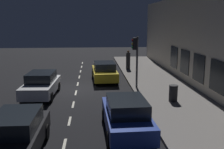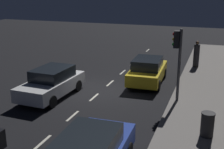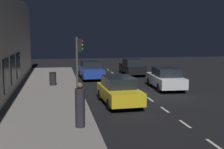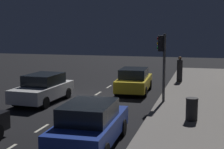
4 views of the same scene
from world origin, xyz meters
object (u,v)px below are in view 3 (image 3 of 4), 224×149
at_px(parked_car_3, 119,91).
at_px(pedestrian_0, 80,107).
at_px(traffic_light, 79,55).
at_px(trash_bin, 53,79).
at_px(parked_car_0, 166,78).
at_px(parked_car_1, 132,67).
at_px(parked_car_2, 91,70).

xyz_separation_m(parked_car_3, pedestrian_0, (2.57, 4.39, 0.23)).
bearing_deg(parked_car_3, traffic_light, -55.79).
xyz_separation_m(parked_car_3, trash_bin, (3.82, -6.31, -0.15)).
distance_m(traffic_light, parked_car_3, 3.97).
bearing_deg(parked_car_0, parked_car_1, 96.64).
relative_size(parked_car_1, trash_bin, 4.50).
bearing_deg(trash_bin, traffic_light, 116.22).
relative_size(traffic_light, parked_car_1, 0.83).
xyz_separation_m(parked_car_2, parked_car_3, (-0.49, 10.16, -0.00)).
xyz_separation_m(parked_car_1, parked_car_3, (3.81, 11.92, 0.00)).
xyz_separation_m(traffic_light, parked_car_3, (-2.09, 2.80, -1.87)).
distance_m(parked_car_3, trash_bin, 7.38).
distance_m(parked_car_1, pedestrian_0, 17.51).
height_order(parked_car_2, trash_bin, parked_car_2).
bearing_deg(pedestrian_0, parked_car_0, -109.12).
relative_size(pedestrian_0, trash_bin, 1.92).
bearing_deg(parked_car_3, pedestrian_0, 57.23).
distance_m(parked_car_2, parked_car_3, 10.17).
height_order(parked_car_1, trash_bin, parked_car_1).
relative_size(parked_car_0, parked_car_2, 0.97).
bearing_deg(parked_car_1, parked_car_2, -157.10).
bearing_deg(parked_car_0, trash_bin, 167.39).
bearing_deg(pedestrian_0, traffic_light, -73.67).
relative_size(parked_car_1, parked_car_3, 1.02).
xyz_separation_m(traffic_light, trash_bin, (1.73, -3.51, -2.02)).
bearing_deg(traffic_light, pedestrian_0, 86.20).
bearing_deg(parked_car_3, parked_car_0, -139.30).
bearing_deg(traffic_light, parked_car_2, -102.30).
bearing_deg(parked_car_1, pedestrian_0, -110.74).
xyz_separation_m(parked_car_0, pedestrian_0, (6.92, 8.47, 0.23)).
bearing_deg(parked_car_3, parked_car_1, -110.19).
xyz_separation_m(parked_car_2, trash_bin, (3.33, 3.85, -0.15)).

